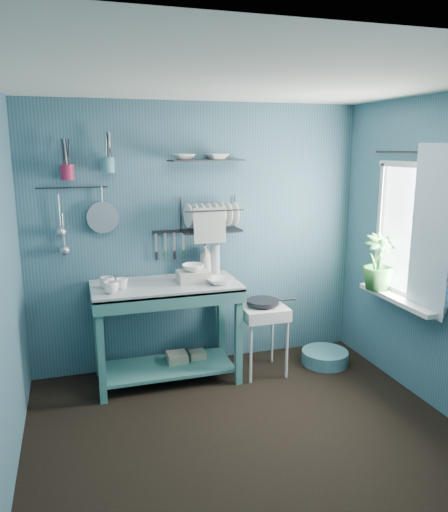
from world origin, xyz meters
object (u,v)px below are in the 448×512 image
object	(u,v)px
colander	(103,217)
storage_tin_small	(197,361)
soap_bottle	(205,259)
floor_basin	(325,357)
work_counter	(167,332)
storage_tin_large	(177,364)
utensil_cup_magenta	(67,172)
water_bottle	(215,259)
frying_pan	(263,302)
wash_tub	(193,276)
potted_plant	(378,262)
dish_rack	(211,215)
hotplate_stand	(262,339)
mug_right	(107,283)
mug_mid	(122,284)
utensil_cup_teal	(108,165)
mug_left	(111,287)

from	to	relation	value
colander	storage_tin_small	distance (m)	1.61
soap_bottle	floor_basin	xyz separation A→B (m)	(1.13, -0.32, -1.00)
work_counter	storage_tin_large	bearing A→B (deg)	27.64
utensil_cup_magenta	storage_tin_large	xyz separation A→B (m)	(0.87, -0.21, -1.77)
water_bottle	frying_pan	distance (m)	0.61
storage_tin_large	floor_basin	size ratio (longest dim) A/B	0.49
wash_tub	floor_basin	distance (m)	1.58
soap_bottle	potted_plant	distance (m)	1.58
dish_rack	frying_pan	bearing A→B (deg)	-34.85
potted_plant	floor_basin	world-z (taller)	potted_plant
work_counter	soap_bottle	bearing A→B (deg)	26.54
hotplate_stand	floor_basin	world-z (taller)	hotplate_stand
mug_right	potted_plant	bearing A→B (deg)	-10.85
hotplate_stand	dish_rack	size ratio (longest dim) A/B	1.20
mug_mid	potted_plant	size ratio (longest dim) A/B	0.20
water_bottle	floor_basin	xyz separation A→B (m)	(1.03, -0.34, -0.99)
potted_plant	floor_basin	distance (m)	1.11
frying_pan	storage_tin_large	xyz separation A→B (m)	(-0.78, 0.17, -0.59)
utensil_cup_magenta	water_bottle	bearing A→B (deg)	-1.61
work_counter	hotplate_stand	size ratio (longest dim) A/B	1.95
dish_rack	water_bottle	bearing A→B (deg)	24.23
wash_tub	utensil_cup_teal	size ratio (longest dim) A/B	2.15
work_counter	soap_bottle	xyz separation A→B (m)	(0.42, 0.20, 0.61)
utensil_cup_teal	floor_basin	bearing A→B (deg)	-10.87
mug_mid	colander	size ratio (longest dim) A/B	0.36
floor_basin	soap_bottle	bearing A→B (deg)	164.02
soap_bottle	utensil_cup_teal	distance (m)	1.22
dish_rack	soap_bottle	bearing A→B (deg)	-170.07
mug_right	frying_pan	distance (m)	1.41
colander	floor_basin	distance (m)	2.52
water_bottle	floor_basin	size ratio (longest dim) A/B	0.62
storage_tin_small	floor_basin	world-z (taller)	storage_tin_small
mug_right	utensil_cup_magenta	size ratio (longest dim) A/B	0.95
wash_tub	utensil_cup_magenta	xyz separation A→B (m)	(-1.02, 0.28, 0.92)
wash_tub	potted_plant	world-z (taller)	potted_plant
colander	storage_tin_small	xyz separation A→B (m)	(0.79, -0.21, -1.38)
mug_right	hotplate_stand	bearing A→B (deg)	-4.85
wash_tub	utensil_cup_magenta	distance (m)	1.40
dish_rack	colander	bearing A→B (deg)	179.52
mug_right	storage_tin_small	bearing A→B (deg)	5.71
work_counter	colander	bearing A→B (deg)	150.89
storage_tin_small	frying_pan	bearing A→B (deg)	-18.76
wash_tub	mug_mid	bearing A→B (deg)	-176.37
mug_mid	potted_plant	world-z (taller)	potted_plant
work_counter	hotplate_stand	world-z (taller)	work_counter
mug_left	storage_tin_small	size ratio (longest dim) A/B	0.61
mug_left	wash_tub	distance (m)	0.74
storage_tin_large	wash_tub	bearing A→B (deg)	-25.02
work_counter	mug_left	size ratio (longest dim) A/B	10.48
frying_pan	potted_plant	distance (m)	1.10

